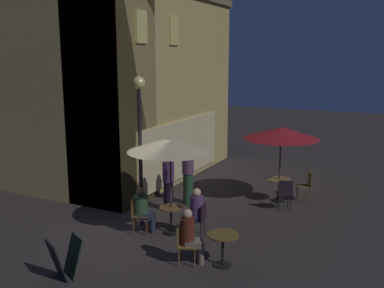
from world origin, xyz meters
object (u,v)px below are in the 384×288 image
(street_lamp_near_corner, at_px, (140,120))
(patron_seated_1, at_px, (195,209))
(menu_sandwich_board, at_px, (65,258))
(cafe_table_0, at_px, (171,216))
(cafe_chair_3, at_px, (307,184))
(patron_standing_4, at_px, (168,183))
(cafe_table_1, at_px, (279,185))
(cafe_chair_2, at_px, (285,192))
(cafe_chair_4, at_px, (183,241))
(patron_seated_0, at_px, (143,207))
(cafe_chair_1, at_px, (200,217))
(cafe_table_2, at_px, (223,243))
(patron_standing_3, at_px, (188,175))
(patron_seated_2, at_px, (190,233))
(patio_umbrella_1, at_px, (281,133))
(cafe_chair_0, at_px, (137,212))
(patio_umbrella_0, at_px, (170,145))

(street_lamp_near_corner, height_order, patron_seated_1, street_lamp_near_corner)
(menu_sandwich_board, bearing_deg, cafe_table_0, 11.73)
(cafe_chair_3, distance_m, patron_standing_4, 4.43)
(cafe_table_1, distance_m, cafe_chair_2, 0.86)
(cafe_chair_4, height_order, patron_seated_0, patron_seated_0)
(patron_standing_4, bearing_deg, cafe_chair_4, -167.10)
(menu_sandwich_board, height_order, cafe_chair_3, cafe_chair_3)
(cafe_chair_1, height_order, patron_standing_4, patron_standing_4)
(cafe_chair_3, height_order, patron_standing_4, patron_standing_4)
(cafe_table_0, xyz_separation_m, cafe_chair_4, (-1.36, -1.07, 0.05))
(menu_sandwich_board, distance_m, cafe_table_2, 3.35)
(cafe_table_2, height_order, cafe_chair_2, cafe_chair_2)
(cafe_table_1, bearing_deg, patron_standing_3, 121.08)
(patron_seated_0, relative_size, patron_standing_3, 0.68)
(cafe_table_0, distance_m, cafe_table_2, 2.16)
(cafe_table_0, distance_m, cafe_chair_2, 3.72)
(menu_sandwich_board, xyz_separation_m, patron_seated_2, (1.70, -2.05, 0.29))
(patron_seated_2, bearing_deg, cafe_table_0, 112.47)
(cafe_chair_3, bearing_deg, cafe_table_0, 31.51)
(cafe_table_0, relative_size, patron_standing_4, 0.42)
(patron_standing_4, bearing_deg, patron_seated_2, -164.80)
(cafe_chair_4, bearing_deg, patron_seated_2, -0.00)
(cafe_table_1, relative_size, patio_umbrella_1, 0.33)
(cafe_chair_1, bearing_deg, patron_seated_2, 97.92)
(cafe_chair_3, bearing_deg, cafe_chair_1, 39.02)
(cafe_table_2, relative_size, patron_seated_0, 0.59)
(patron_seated_0, bearing_deg, cafe_chair_3, 29.41)
(patron_standing_3, xyz_separation_m, patron_standing_4, (-0.81, 0.23, -0.05))
(cafe_table_1, bearing_deg, cafe_chair_0, 148.11)
(cafe_chair_4, relative_size, patron_seated_0, 0.70)
(cafe_chair_1, height_order, patron_seated_2, patron_seated_2)
(cafe_table_1, xyz_separation_m, patron_seated_0, (-4.09, 2.46, 0.15))
(cafe_table_2, distance_m, cafe_chair_1, 1.63)
(menu_sandwich_board, bearing_deg, cafe_chair_0, 26.40)
(cafe_table_1, xyz_separation_m, patron_seated_1, (-3.68, 1.16, 0.17))
(patio_umbrella_1, distance_m, patron_standing_3, 3.16)
(cafe_chair_4, distance_m, patron_standing_4, 3.49)
(cafe_table_1, bearing_deg, patio_umbrella_1, 90.00)
(patio_umbrella_1, relative_size, patron_standing_4, 1.40)
(street_lamp_near_corner, distance_m, patio_umbrella_1, 4.63)
(cafe_chair_2, height_order, patron_standing_3, patron_standing_3)
(menu_sandwich_board, relative_size, patio_umbrella_0, 0.33)
(patio_umbrella_0, xyz_separation_m, patio_umbrella_1, (3.79, -1.79, -0.15))
(cafe_table_0, distance_m, cafe_chair_0, 0.88)
(patron_seated_0, xyz_separation_m, patron_standing_4, (1.79, 0.25, 0.15))
(cafe_chair_0, relative_size, patron_seated_0, 0.75)
(patron_seated_1, distance_m, patron_standing_4, 2.08)
(cafe_table_1, relative_size, cafe_chair_1, 0.91)
(patio_umbrella_1, distance_m, cafe_chair_1, 4.15)
(cafe_chair_3, xyz_separation_m, patron_standing_4, (-2.70, 3.50, 0.27))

